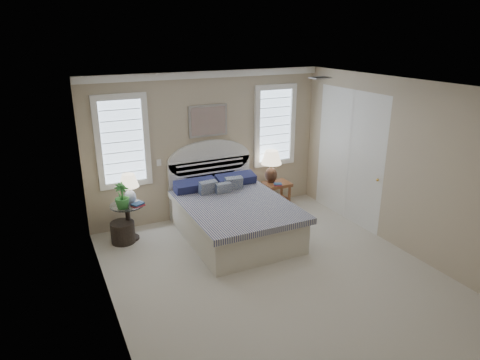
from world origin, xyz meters
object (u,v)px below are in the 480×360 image
object	(u,v)px
bed	(232,214)
lamp_right	(271,163)
nightstand_right	(277,190)
lamp_left	(129,186)
floor_pot	(123,232)
side_table_left	(128,218)

from	to	relation	value
bed	lamp_right	distance (m)	1.55
nightstand_right	lamp_left	distance (m)	2.94
floor_pot	lamp_left	distance (m)	0.80
bed	nightstand_right	bearing A→B (deg)	28.03
bed	lamp_right	size ratio (longest dim) A/B	3.52
side_table_left	lamp_right	size ratio (longest dim) A/B	0.97
side_table_left	lamp_left	xyz separation A→B (m)	(0.07, 0.01, 0.57)
nightstand_right	side_table_left	bearing A→B (deg)	-178.06
side_table_left	bed	bearing A→B (deg)	-19.74
side_table_left	floor_pot	distance (m)	0.25
nightstand_right	floor_pot	world-z (taller)	nightstand_right
nightstand_right	floor_pot	xyz separation A→B (m)	(-3.07, -0.17, -0.21)
floor_pot	lamp_left	size ratio (longest dim) A/B	0.75
bed	floor_pot	bearing A→B (deg)	163.58
floor_pot	lamp_right	bearing A→B (deg)	5.17
bed	lamp_left	bearing A→B (deg)	159.17
nightstand_right	lamp_left	bearing A→B (deg)	-178.21
lamp_right	bed	bearing A→B (deg)	-146.95
side_table_left	lamp_left	size ratio (longest dim) A/B	1.19
lamp_right	lamp_left	bearing A→B (deg)	-176.13
lamp_left	nightstand_right	bearing A→B (deg)	1.79
nightstand_right	lamp_right	size ratio (longest dim) A/B	0.82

